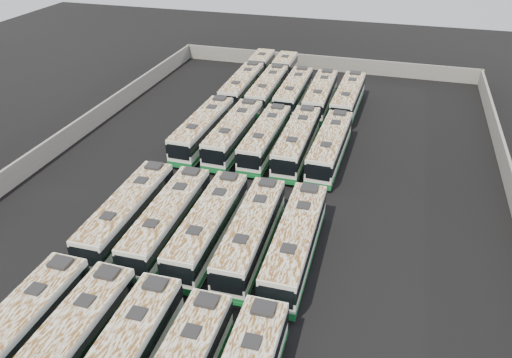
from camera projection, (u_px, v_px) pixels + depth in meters
The scene contains 19 objects.
ground at pixel (258, 189), 46.66m from camera, with size 140.00×140.00×0.00m, color black.
perimeter_wall at pixel (258, 179), 46.10m from camera, with size 45.20×73.20×2.20m.
bus_front_far_left at pixel (11, 340), 28.91m from camera, with size 2.69×12.53×3.53m.
bus_front_left at pixel (62, 354), 28.05m from camera, with size 2.78×12.61×3.55m.
bus_midfront_far_left at pixel (128, 213), 40.17m from camera, with size 2.79×12.41×3.49m.
bus_midfront_left at pixel (168, 220), 39.35m from camera, with size 2.82×12.38×3.48m.
bus_midfront_center at pixel (208, 226), 38.62m from camera, with size 2.74×12.38×3.48m.
bus_midfront_right at pixel (251, 234), 37.79m from camera, with size 2.87×12.31×3.45m.
bus_midfront_far_right at pixel (296, 242), 36.80m from camera, with size 2.84×12.60×3.54m.
bus_midback_far_left at pixel (203, 129), 53.84m from camera, with size 2.84×12.60×3.54m.
bus_midback_left at pixel (234, 133), 52.98m from camera, with size 2.82×12.60×3.54m.
bus_midback_center at pixel (265, 138), 52.15m from camera, with size 2.62×12.11×3.41m.
bus_midback_right at pixel (297, 142), 51.26m from camera, with size 2.77×12.57×3.54m.
bus_midback_far_right at pixel (330, 146), 50.37m from camera, with size 2.89×12.41×3.48m.
bus_back_far_left at pixel (249, 79), 68.01m from camera, with size 2.93×19.20×3.48m.
bus_back_left at pixel (274, 82), 67.02m from camera, with size 2.85×19.12×3.46m.
bus_back_center at pixel (294, 92), 63.51m from camera, with size 2.70×12.34×3.47m.
bus_back_right at pixel (320, 95), 62.63m from camera, with size 2.77×12.25×3.44m.
bus_back_far_right at pixel (348, 98), 61.82m from camera, with size 2.93×12.42×3.48m.
Camera 1 is at (10.98, -38.12, 24.58)m, focal length 35.00 mm.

